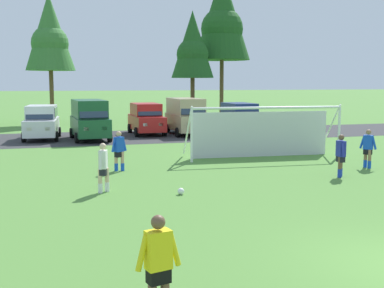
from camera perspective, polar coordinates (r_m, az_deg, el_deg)
The scene contains 17 objects.
ground_plane at distance 23.89m, azimuth 0.13°, elevation -1.48°, with size 400.00×400.00×0.00m, color #518438.
parking_lot_strip at distance 33.20m, azimuth -4.59°, elevation 0.95°, with size 52.00×8.40×0.01m, color #333335.
soccer_ball at distance 15.84m, azimuth -1.31°, elevation -5.56°, with size 0.22×0.22×0.22m.
soccer_goal at distance 23.80m, azimuth 8.20°, elevation 1.55°, with size 7.53×2.44×2.57m.
referee at distance 7.63m, azimuth -3.94°, elevation -14.21°, with size 0.75×0.33×1.64m.
player_striker_near at distance 21.93m, azimuth 19.90°, elevation -0.52°, with size 0.50×0.65×1.64m.
player_midfield_center at distance 16.30m, azimuth -10.35°, elevation -2.75°, with size 0.39×0.70×1.64m.
player_winger_left at distance 20.13m, azimuth -8.53°, elevation -0.83°, with size 0.70×0.41×1.64m.
player_winger_right at distance 19.50m, azimuth 17.01°, elevation -1.32°, with size 0.31×0.73×1.64m.
parked_car_slot_far_left at distance 32.52m, azimuth -17.16°, elevation 2.49°, with size 2.40×4.73×2.16m.
parked_car_slot_left at distance 31.47m, azimuth -11.91°, elevation 2.92°, with size 2.40×4.90×2.52m.
parked_car_slot_center_left at distance 34.28m, azimuth -5.38°, elevation 3.00°, with size 2.14×4.60×2.16m.
parked_car_slot_center at distance 34.01m, azimuth -0.73°, elevation 3.39°, with size 2.22×4.81×2.52m.
parked_car_slot_center_right at distance 34.94m, azimuth 5.61°, elevation 3.08°, with size 2.14×4.60×2.16m.
tree_mid_left at distance 44.20m, azimuth -16.33°, elevation 12.19°, with size 4.18×4.18×11.14m.
tree_center_back at distance 41.95m, azimuth 0.07°, elevation 11.31°, with size 3.61×3.61×9.62m.
tree_mid_right at distance 45.39m, azimuth 3.54°, elevation 14.45°, with size 5.09×5.09×13.57m.
Camera 1 is at (-6.67, -7.65, 3.61)m, focal length 45.55 mm.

